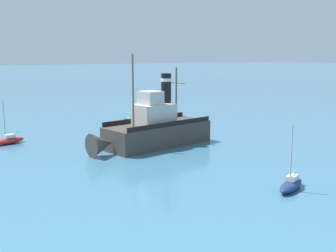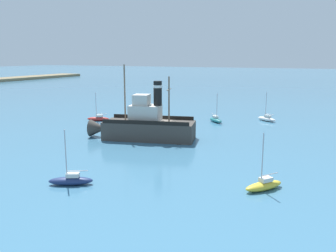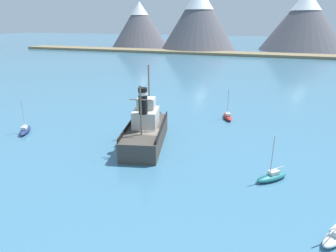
# 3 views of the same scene
# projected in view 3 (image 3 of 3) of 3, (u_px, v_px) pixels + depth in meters

# --- Properties ---
(ground_plane) EXTENTS (600.00, 600.00, 0.00)m
(ground_plane) POSITION_uv_depth(u_px,v_px,m) (151.00, 149.00, 37.81)
(ground_plane) COLOR teal
(mountain_ridge) EXTENTS (167.41, 60.97, 32.25)m
(mountain_ridge) POSITION_uv_depth(u_px,v_px,m) (258.00, 21.00, 158.77)
(mountain_ridge) COLOR #56545B
(mountain_ridge) RESTS_ON ground
(shoreline_strip) EXTENTS (240.00, 12.00, 1.20)m
(shoreline_strip) POSITION_uv_depth(u_px,v_px,m) (244.00, 54.00, 139.26)
(shoreline_strip) COLOR #7A6B4C
(shoreline_strip) RESTS_ON ground
(old_tugboat) EXTENTS (7.02, 14.79, 9.90)m
(old_tugboat) POSITION_uv_depth(u_px,v_px,m) (146.00, 130.00, 39.20)
(old_tugboat) COLOR #423D38
(old_tugboat) RESTS_ON ground
(sailboat_red) EXTENTS (2.40, 3.94, 4.90)m
(sailboat_red) POSITION_uv_depth(u_px,v_px,m) (228.00, 116.00, 49.22)
(sailboat_red) COLOR #B22823
(sailboat_red) RESTS_ON ground
(sailboat_navy) EXTENTS (2.73, 3.88, 4.90)m
(sailboat_navy) POSITION_uv_depth(u_px,v_px,m) (25.00, 130.00, 43.09)
(sailboat_navy) COLOR navy
(sailboat_navy) RESTS_ON ground
(sailboat_teal) EXTENTS (3.48, 3.45, 4.90)m
(sailboat_teal) POSITION_uv_depth(u_px,v_px,m) (272.00, 177.00, 30.28)
(sailboat_teal) COLOR #23757A
(sailboat_teal) RESTS_ON ground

